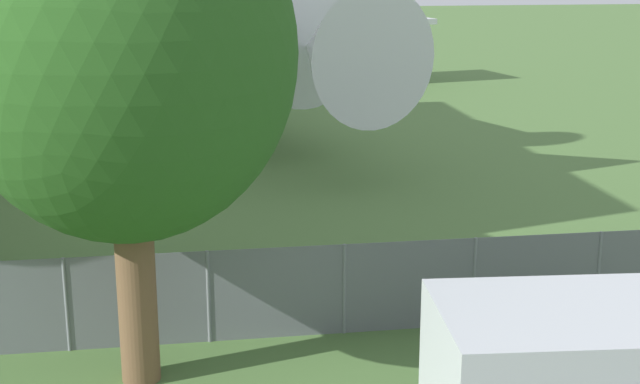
{
  "coord_description": "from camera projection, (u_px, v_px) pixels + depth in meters",
  "views": [
    {
      "loc": [
        -2.86,
        -4.53,
        7.0
      ],
      "look_at": [
        0.0,
        13.97,
        2.0
      ],
      "focal_mm": 50.0,
      "sensor_mm": 36.0,
      "label": 1
    }
  ],
  "objects": [
    {
      "name": "perimeter_fence",
      "position": [
        344.0,
        289.0,
        16.8
      ],
      "size": [
        56.07,
        0.07,
        1.78
      ],
      "color": "slate",
      "rests_on": "ground"
    },
    {
      "name": "tree_behind_benches",
      "position": [
        123.0,
        55.0,
        13.76
      ],
      "size": [
        5.43,
        5.43,
        8.52
      ],
      "color": "brown",
      "rests_on": "ground"
    },
    {
      "name": "airplane",
      "position": [
        147.0,
        18.0,
        43.03
      ],
      "size": [
        31.83,
        39.74,
        12.55
      ],
      "rotation": [
        0.0,
        0.0,
        -1.21
      ],
      "color": "silver",
      "rests_on": "ground"
    }
  ]
}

